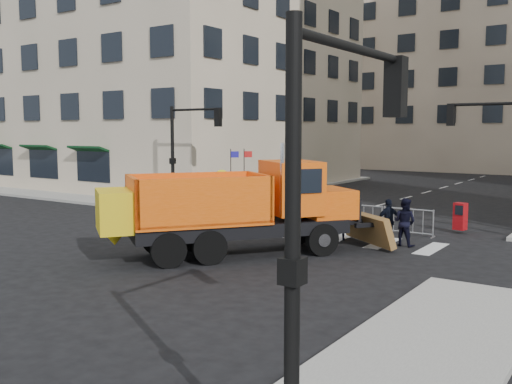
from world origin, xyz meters
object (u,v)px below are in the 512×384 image
Objects in this scene: plow_truck at (232,206)px; cop_b at (405,222)px; cop_a at (339,216)px; worker at (222,190)px; cop_c at (389,221)px; newspaper_box at (460,216)px.

plow_truck is 5.36× the size of cop_b.
cop_a is 8.95m from worker.
cop_b is at bearing 163.89° from cop_a.
plow_truck is 5.69× the size of cop_c.
plow_truck is at bearing -46.65° from worker.
newspaper_box is at bearing -153.30° from cop_a.
cop_b is 0.74m from cop_c.
worker reaches higher than newspaper_box.
cop_c is (3.50, 5.01, -0.85)m from plow_truck.
newspaper_box is at bearing -165.76° from cop_c.
plow_truck is at bearing -108.32° from newspaper_box.
plow_truck is 10.00m from newspaper_box.
plow_truck is at bearing 57.37° from cop_b.
cop_b reaches higher than cop_c.
worker is 11.75m from newspaper_box.
newspaper_box is at bearing -95.98° from cop_b.
cop_a is at bearing -18.71° from worker.
cop_c is (1.77, 0.53, -0.11)m from cop_a.
cop_a reaches higher than cop_b.
cop_a is 1.69× the size of newspaper_box.
cop_c is 0.81× the size of worker.
cop_b is at bearing 110.33° from cop_c.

